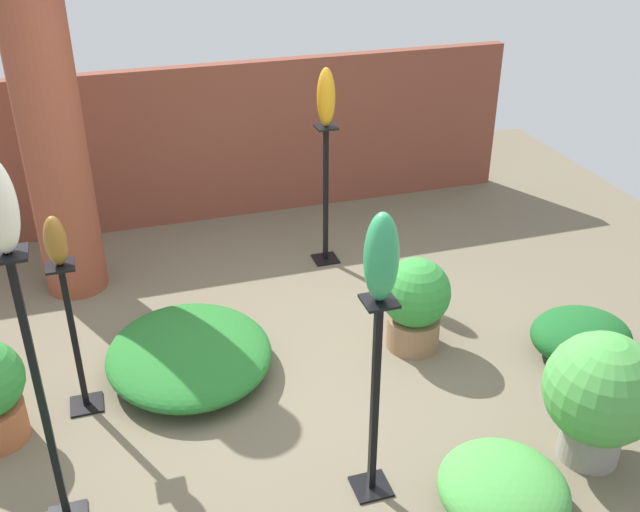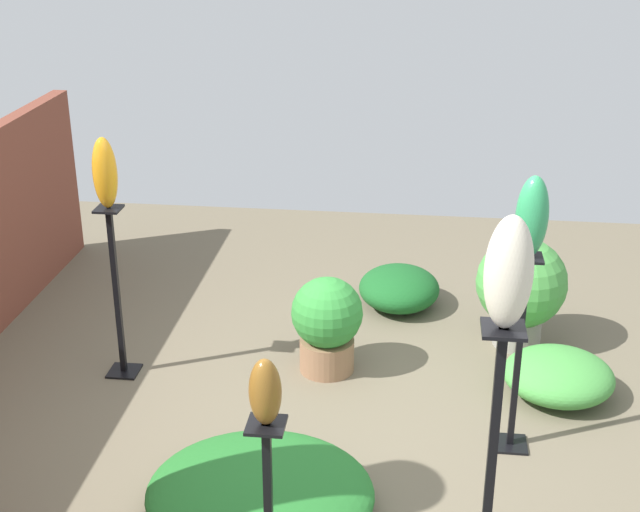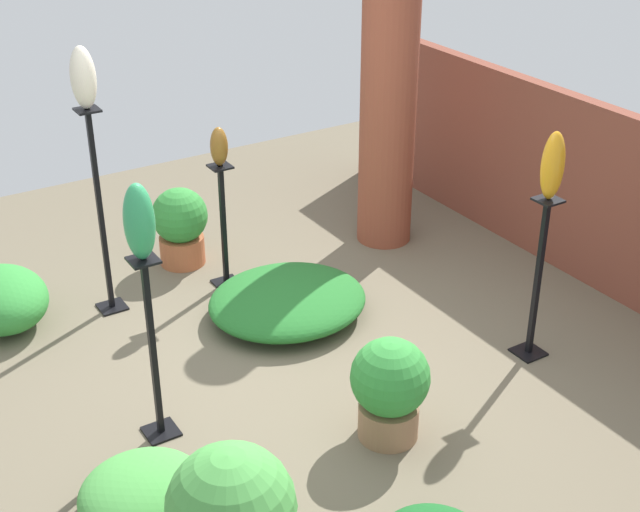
# 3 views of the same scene
# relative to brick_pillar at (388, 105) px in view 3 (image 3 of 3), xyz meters

# --- Properties ---
(ground_plane) EXTENTS (8.00, 8.00, 0.00)m
(ground_plane) POSITION_rel_brick_pillar_xyz_m (1.33, -1.68, -1.21)
(ground_plane) COLOR #6B604C
(brick_wall_back) EXTENTS (5.60, 0.12, 1.43)m
(brick_wall_back) POSITION_rel_brick_pillar_xyz_m (1.33, 0.95, -0.50)
(brick_wall_back) COLOR brown
(brick_wall_back) RESTS_ON ground
(brick_pillar) EXTENTS (0.46, 0.46, 2.42)m
(brick_pillar) POSITION_rel_brick_pillar_xyz_m (0.00, 0.00, 0.00)
(brick_pillar) COLOR brown
(brick_pillar) RESTS_ON ground
(pedestal_amber) EXTENTS (0.20, 0.20, 1.18)m
(pedestal_amber) POSITION_rel_brick_pillar_xyz_m (2.01, -0.19, -0.67)
(pedestal_amber) COLOR black
(pedestal_amber) RESTS_ON ground
(pedestal_jade) EXTENTS (0.20, 0.20, 1.20)m
(pedestal_jade) POSITION_rel_brick_pillar_xyz_m (1.46, -2.71, -0.66)
(pedestal_jade) COLOR black
(pedestal_jade) RESTS_ON ground
(pedestal_bronze) EXTENTS (0.20, 0.20, 1.01)m
(pedestal_bronze) POSITION_rel_brick_pillar_xyz_m (0.01, -1.54, -0.75)
(pedestal_bronze) COLOR black
(pedestal_bronze) RESTS_ON ground
(pedestal_ivory) EXTENTS (0.20, 0.20, 1.57)m
(pedestal_ivory) POSITION_rel_brick_pillar_xyz_m (-0.12, -2.44, -0.48)
(pedestal_ivory) COLOR black
(pedestal_ivory) RESTS_ON ground
(art_vase_amber) EXTENTS (0.14, 0.15, 0.45)m
(art_vase_amber) POSITION_rel_brick_pillar_xyz_m (2.01, -0.19, 0.19)
(art_vase_amber) COLOR orange
(art_vase_amber) RESTS_ON pedestal_amber
(art_vase_jade) EXTENTS (0.16, 0.17, 0.45)m
(art_vase_jade) POSITION_rel_brick_pillar_xyz_m (1.46, -2.71, 0.22)
(art_vase_jade) COLOR #2D9356
(art_vase_jade) RESTS_ON pedestal_jade
(art_vase_bronze) EXTENTS (0.12, 0.13, 0.30)m
(art_vase_bronze) POSITION_rel_brick_pillar_xyz_m (0.01, -1.54, -0.05)
(art_vase_bronze) COLOR brown
(art_vase_bronze) RESTS_ON pedestal_bronze
(art_vase_ivory) EXTENTS (0.16, 0.17, 0.43)m
(art_vase_ivory) POSITION_rel_brick_pillar_xyz_m (-0.12, -2.44, 0.57)
(art_vase_ivory) COLOR beige
(art_vase_ivory) RESTS_ON pedestal_ivory
(potted_plant_near_pillar) EXTENTS (0.46, 0.46, 0.66)m
(potted_plant_near_pillar) POSITION_rel_brick_pillar_xyz_m (-0.50, -1.68, -0.86)
(potted_plant_near_pillar) COLOR #B25B38
(potted_plant_near_pillar) RESTS_ON ground
(potted_plant_back_center) EXTENTS (0.48, 0.48, 0.67)m
(potted_plant_back_center) POSITION_rel_brick_pillar_xyz_m (2.21, -1.54, -0.85)
(potted_plant_back_center) COLOR #936B4C
(potted_plant_back_center) RESTS_ON ground
(foliage_bed_east) EXTENTS (0.81, 0.65, 0.42)m
(foliage_bed_east) POSITION_rel_brick_pillar_xyz_m (-0.31, -3.19, -1.00)
(foliage_bed_east) COLOR #338C38
(foliage_bed_east) RESTS_ON ground
(foliage_bed_west) EXTENTS (0.68, 0.70, 0.29)m
(foliage_bed_west) POSITION_rel_brick_pillar_xyz_m (2.05, -3.05, -1.07)
(foliage_bed_west) COLOR #479942
(foliage_bed_west) RESTS_ON ground
(foliage_bed_center) EXTENTS (1.08, 1.19, 0.26)m
(foliage_bed_center) POSITION_rel_brick_pillar_xyz_m (0.68, -1.36, -1.08)
(foliage_bed_center) COLOR #236B28
(foliage_bed_center) RESTS_ON ground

